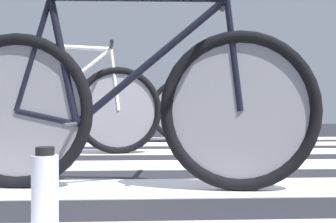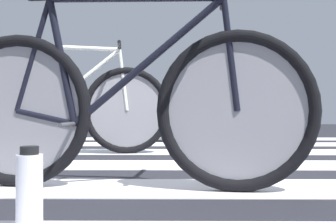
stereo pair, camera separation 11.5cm
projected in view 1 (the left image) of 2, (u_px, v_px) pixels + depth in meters
ground at (170, 160)px, 2.89m from camera, size 18.00×14.00×0.02m
crosswalk_markings at (168, 158)px, 2.94m from camera, size 5.38×4.23×0.00m
bicycle_1_of_3 at (126, 105)px, 1.75m from camera, size 1.73×0.52×0.93m
bicycle_2_of_3 at (53, 107)px, 3.10m from camera, size 1.73×0.52×0.93m
bicycle_3_of_3 at (227, 108)px, 4.34m from camera, size 1.73×0.52×0.93m
cyclist_3_of_3 at (199, 84)px, 4.35m from camera, size 0.34×0.43×1.01m
water_bottle at (45, 194)px, 1.11m from camera, size 0.08×0.08×0.26m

